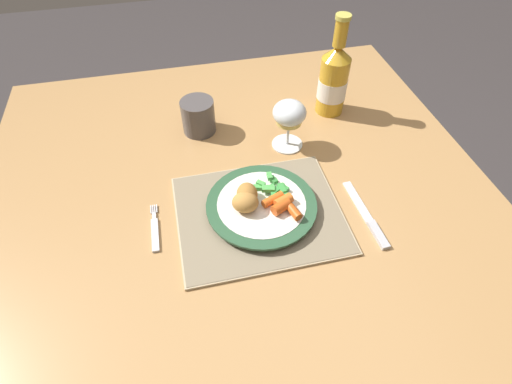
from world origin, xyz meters
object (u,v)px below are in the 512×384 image
object	(u,v)px
fork	(155,231)
dinner_plate	(261,206)
wine_glass	(289,115)
bottle	(333,79)
drinking_cup	(198,116)
dining_table	(237,207)
table_knife	(369,219)

from	to	relation	value
fork	dinner_plate	bearing A→B (deg)	1.37
wine_glass	fork	bearing A→B (deg)	-149.06
dinner_plate	fork	size ratio (longest dim) A/B	1.90
bottle	wine_glass	bearing A→B (deg)	-142.66
wine_glass	drinking_cup	distance (m)	0.23
dining_table	table_knife	distance (m)	0.31
wine_glass	bottle	size ratio (longest dim) A/B	0.48
dinner_plate	bottle	distance (m)	0.41
dinner_plate	table_knife	world-z (taller)	dinner_plate
table_knife	drinking_cup	bearing A→B (deg)	128.86
wine_glass	bottle	bearing A→B (deg)	37.34
dining_table	fork	xyz separation A→B (m)	(-0.19, -0.10, 0.09)
dinner_plate	wine_glass	size ratio (longest dim) A/B	1.85
dinner_plate	bottle	world-z (taller)	bottle
fork	wine_glass	world-z (taller)	wine_glass
bottle	drinking_cup	bearing A→B (deg)	-178.56
dinner_plate	table_knife	size ratio (longest dim) A/B	1.23
wine_glass	bottle	world-z (taller)	bottle
dinner_plate	wine_glass	distance (m)	0.24
fork	wine_glass	size ratio (longest dim) A/B	0.98
dining_table	fork	world-z (taller)	fork
dining_table	bottle	world-z (taller)	bottle
table_knife	bottle	size ratio (longest dim) A/B	0.73
fork	wine_glass	distance (m)	0.40
table_knife	bottle	world-z (taller)	bottle
bottle	dinner_plate	bearing A→B (deg)	-130.26
table_knife	bottle	xyz separation A→B (m)	(0.05, 0.38, 0.09)
fork	table_knife	world-z (taller)	table_knife
table_knife	drinking_cup	size ratio (longest dim) A/B	2.17
wine_glass	bottle	distance (m)	0.19
dining_table	wine_glass	size ratio (longest dim) A/B	9.07
wine_glass	drinking_cup	bearing A→B (deg)	152.53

